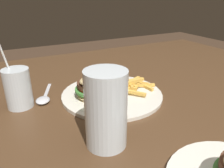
{
  "coord_description": "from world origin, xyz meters",
  "views": [
    {
      "loc": [
        0.36,
        0.43,
        1.0
      ],
      "look_at": [
        0.08,
        -0.11,
        0.75
      ],
      "focal_mm": 35.0,
      "sensor_mm": 36.0,
      "label": 1
    }
  ],
  "objects": [
    {
      "name": "meal_plate_near",
      "position": [
        0.1,
        -0.11,
        0.73
      ],
      "size": [
        0.3,
        0.3,
        0.09
      ],
      "color": "silver",
      "rests_on": "dining_table"
    },
    {
      "name": "juice_glass",
      "position": [
        0.33,
        -0.17,
        0.76
      ],
      "size": [
        0.07,
        0.07,
        0.19
      ],
      "color": "silver",
      "rests_on": "dining_table"
    },
    {
      "name": "dining_table",
      "position": [
        0.0,
        0.0,
        0.62
      ],
      "size": [
        1.47,
        1.3,
        0.71
      ],
      "color": "#4C331E",
      "rests_on": "ground_plane"
    },
    {
      "name": "beer_glass",
      "position": [
        0.19,
        0.09,
        0.78
      ],
      "size": [
        0.09,
        0.09,
        0.16
      ],
      "color": "silver",
      "rests_on": "dining_table"
    },
    {
      "name": "spoon",
      "position": [
        0.27,
        -0.17,
        0.71
      ],
      "size": [
        0.08,
        0.15,
        0.01
      ],
      "rotation": [
        0.0,
        0.0,
        1.2
      ],
      "color": "silver",
      "rests_on": "dining_table"
    }
  ]
}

